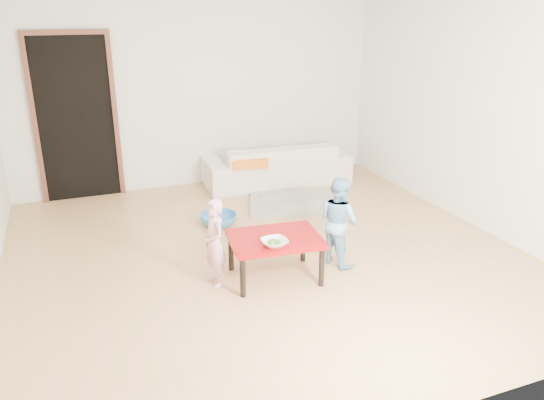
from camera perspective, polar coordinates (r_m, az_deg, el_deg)
floor at (r=5.43m, az=-0.78°, el=-5.77°), size 5.00×5.00×0.01m
back_wall at (r=7.35m, az=-7.88°, el=11.58°), size 5.00×0.02×2.60m
right_wall at (r=6.31m, az=21.20°, el=9.02°), size 0.02×5.00×2.60m
doorway at (r=7.18m, az=-20.34°, el=8.09°), size 1.02×0.08×2.11m
sofa at (r=7.43m, az=0.49°, el=3.91°), size 2.04×0.89×0.58m
cushion at (r=7.04m, az=-2.65°, el=4.27°), size 0.53×0.48×0.13m
red_table at (r=4.88m, az=0.32°, el=-6.20°), size 0.88×0.70×0.41m
bowl at (r=4.62m, az=0.28°, el=-4.60°), size 0.23×0.23×0.06m
broccoli at (r=4.62m, az=0.28°, el=-4.60°), size 0.12×0.12×0.06m
child_pink at (r=4.71m, az=-6.21°, el=-4.63°), size 0.22×0.31×0.81m
child_blue at (r=5.11m, az=7.19°, el=-2.27°), size 0.44×0.50×0.88m
basin at (r=6.11m, az=-5.77°, el=-2.12°), size 0.42×0.42×0.13m
blanket at (r=6.71m, az=2.20°, el=-0.32°), size 1.30×1.19×0.05m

